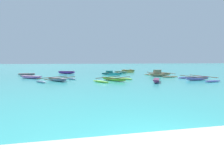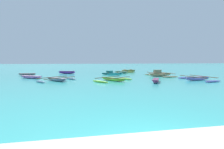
{
  "view_description": "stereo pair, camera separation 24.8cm",
  "coord_description": "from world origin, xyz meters",
  "px_view_note": "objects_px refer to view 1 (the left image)",
  "views": [
    {
      "loc": [
        -2.18,
        -3.47,
        2.13
      ],
      "look_at": [
        2.51,
        19.71,
        0.25
      ],
      "focal_mm": 28.0,
      "sensor_mm": 36.0,
      "label": 1
    },
    {
      "loc": [
        -1.93,
        -3.52,
        2.13
      ],
      "look_at": [
        2.51,
        19.71,
        0.25
      ],
      "focal_mm": 28.0,
      "sensor_mm": 36.0,
      "label": 2
    }
  ],
  "objects_px": {
    "moored_boat_0": "(112,73)",
    "moored_boat_4": "(27,74)",
    "moored_boat_2": "(114,79)",
    "moored_boat_10": "(128,71)",
    "moored_boat_3": "(121,72)",
    "moored_boat_5": "(197,78)",
    "moored_boat_8": "(57,79)",
    "moored_boat_7": "(160,74)",
    "moored_boat_1": "(31,77)",
    "moored_boat_6": "(156,80)",
    "moored_boat_9": "(67,72)"
  },
  "relations": [
    {
      "from": "moored_boat_0",
      "to": "moored_boat_7",
      "type": "bearing_deg",
      "value": -36.5
    },
    {
      "from": "moored_boat_3",
      "to": "moored_boat_7",
      "type": "distance_m",
      "value": 7.49
    },
    {
      "from": "moored_boat_3",
      "to": "moored_boat_4",
      "type": "bearing_deg",
      "value": -115.38
    },
    {
      "from": "moored_boat_7",
      "to": "moored_boat_5",
      "type": "bearing_deg",
      "value": -80.66
    },
    {
      "from": "moored_boat_3",
      "to": "moored_boat_9",
      "type": "height_order",
      "value": "moored_boat_9"
    },
    {
      "from": "moored_boat_0",
      "to": "moored_boat_4",
      "type": "bearing_deg",
      "value": 174.32
    },
    {
      "from": "moored_boat_1",
      "to": "moored_boat_4",
      "type": "height_order",
      "value": "moored_boat_1"
    },
    {
      "from": "moored_boat_1",
      "to": "moored_boat_4",
      "type": "xyz_separation_m",
      "value": [
        -1.8,
        5.05,
        -0.02
      ]
    },
    {
      "from": "moored_boat_0",
      "to": "moored_boat_5",
      "type": "distance_m",
      "value": 12.31
    },
    {
      "from": "moored_boat_9",
      "to": "moored_boat_5",
      "type": "bearing_deg",
      "value": -22.3
    },
    {
      "from": "moored_boat_4",
      "to": "moored_boat_5",
      "type": "relative_size",
      "value": 0.56
    },
    {
      "from": "moored_boat_1",
      "to": "moored_boat_3",
      "type": "height_order",
      "value": "moored_boat_3"
    },
    {
      "from": "moored_boat_0",
      "to": "moored_boat_8",
      "type": "bearing_deg",
      "value": -135.84
    },
    {
      "from": "moored_boat_3",
      "to": "moored_boat_5",
      "type": "bearing_deg",
      "value": -5.65
    },
    {
      "from": "moored_boat_10",
      "to": "moored_boat_0",
      "type": "bearing_deg",
      "value": -124.25
    },
    {
      "from": "moored_boat_6",
      "to": "moored_boat_7",
      "type": "height_order",
      "value": "moored_boat_7"
    },
    {
      "from": "moored_boat_0",
      "to": "moored_boat_4",
      "type": "xyz_separation_m",
      "value": [
        -12.46,
        0.95,
        -0.03
      ]
    },
    {
      "from": "moored_boat_3",
      "to": "moored_boat_10",
      "type": "bearing_deg",
      "value": 110.78
    },
    {
      "from": "moored_boat_1",
      "to": "moored_boat_7",
      "type": "relative_size",
      "value": 0.61
    },
    {
      "from": "moored_boat_9",
      "to": "moored_boat_3",
      "type": "bearing_deg",
      "value": 14.64
    },
    {
      "from": "moored_boat_2",
      "to": "moored_boat_10",
      "type": "relative_size",
      "value": 1.19
    },
    {
      "from": "moored_boat_6",
      "to": "moored_boat_9",
      "type": "bearing_deg",
      "value": 63.18
    },
    {
      "from": "moored_boat_7",
      "to": "moored_boat_4",
      "type": "bearing_deg",
      "value": 156.15
    },
    {
      "from": "moored_boat_3",
      "to": "moored_boat_5",
      "type": "distance_m",
      "value": 13.15
    },
    {
      "from": "moored_boat_0",
      "to": "moored_boat_10",
      "type": "height_order",
      "value": "moored_boat_0"
    },
    {
      "from": "moored_boat_2",
      "to": "moored_boat_7",
      "type": "height_order",
      "value": "moored_boat_7"
    },
    {
      "from": "moored_boat_8",
      "to": "moored_boat_10",
      "type": "bearing_deg",
      "value": 95.46
    },
    {
      "from": "moored_boat_10",
      "to": "moored_boat_9",
      "type": "bearing_deg",
      "value": -164.09
    },
    {
      "from": "moored_boat_5",
      "to": "moored_boat_4",
      "type": "bearing_deg",
      "value": 144.65
    },
    {
      "from": "moored_boat_2",
      "to": "moored_boat_10",
      "type": "distance_m",
      "value": 14.31
    },
    {
      "from": "moored_boat_9",
      "to": "moored_boat_10",
      "type": "height_order",
      "value": "moored_boat_10"
    },
    {
      "from": "moored_boat_5",
      "to": "moored_boat_0",
      "type": "bearing_deg",
      "value": 120.87
    },
    {
      "from": "moored_boat_0",
      "to": "moored_boat_7",
      "type": "distance_m",
      "value": 7.24
    },
    {
      "from": "moored_boat_8",
      "to": "moored_boat_7",
      "type": "bearing_deg",
      "value": 62.44
    },
    {
      "from": "moored_boat_2",
      "to": "moored_boat_8",
      "type": "xyz_separation_m",
      "value": [
        -5.83,
        1.08,
        0.01
      ]
    },
    {
      "from": "moored_boat_0",
      "to": "moored_boat_10",
      "type": "xyz_separation_m",
      "value": [
        4.03,
        4.69,
        0.04
      ]
    },
    {
      "from": "moored_boat_5",
      "to": "moored_boat_8",
      "type": "height_order",
      "value": "moored_boat_5"
    },
    {
      "from": "moored_boat_3",
      "to": "moored_boat_10",
      "type": "xyz_separation_m",
      "value": [
        1.92,
        2.41,
        0.04
      ]
    },
    {
      "from": "moored_boat_4",
      "to": "moored_boat_6",
      "type": "height_order",
      "value": "moored_boat_6"
    },
    {
      "from": "moored_boat_3",
      "to": "moored_boat_8",
      "type": "relative_size",
      "value": 0.65
    },
    {
      "from": "moored_boat_1",
      "to": "moored_boat_6",
      "type": "height_order",
      "value": "moored_boat_6"
    },
    {
      "from": "moored_boat_8",
      "to": "moored_boat_10",
      "type": "relative_size",
      "value": 1.07
    },
    {
      "from": "moored_boat_5",
      "to": "moored_boat_9",
      "type": "xyz_separation_m",
      "value": [
        -14.58,
        12.5,
        0.04
      ]
    },
    {
      "from": "moored_boat_7",
      "to": "moored_boat_9",
      "type": "distance_m",
      "value": 14.63
    },
    {
      "from": "moored_boat_4",
      "to": "moored_boat_7",
      "type": "bearing_deg",
      "value": -12.23
    },
    {
      "from": "moored_boat_2",
      "to": "moored_boat_8",
      "type": "height_order",
      "value": "moored_boat_2"
    },
    {
      "from": "moored_boat_2",
      "to": "moored_boat_1",
      "type": "bearing_deg",
      "value": -152.15
    },
    {
      "from": "moored_boat_8",
      "to": "moored_boat_10",
      "type": "distance_m",
      "value": 16.61
    },
    {
      "from": "moored_boat_2",
      "to": "moored_boat_7",
      "type": "xyz_separation_m",
      "value": [
        7.4,
        4.35,
        0.11
      ]
    },
    {
      "from": "moored_boat_7",
      "to": "moored_boat_10",
      "type": "xyz_separation_m",
      "value": [
        -1.89,
        8.86,
        -0.05
      ]
    }
  ]
}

